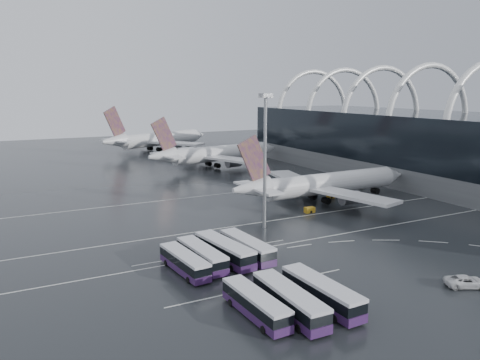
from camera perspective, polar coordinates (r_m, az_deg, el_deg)
name	(u,v)px	position (r m, az deg, el deg)	size (l,w,h in m)	color
ground	(327,233)	(92.26, 10.53, -6.32)	(420.00, 420.00, 0.00)	black
terminal	(458,147)	(147.30, 25.08, 3.62)	(42.00, 160.00, 34.90)	#5B5D60
lane_marking_near	(333,235)	(90.77, 11.31, -6.64)	(120.00, 0.25, 0.01)	beige
lane_marking_mid	(292,218)	(101.57, 6.38, -4.58)	(120.00, 0.25, 0.01)	beige
lane_marking_far	(234,193)	(125.08, -0.74, -1.54)	(120.00, 0.25, 0.01)	beige
bus_bay_line_south	(260,287)	(67.13, 2.46, -12.89)	(28.00, 0.25, 0.01)	beige
bus_bay_line_north	(213,252)	(80.40, -3.28, -8.77)	(28.00, 0.25, 0.01)	beige
airliner_main	(323,184)	(115.79, 10.05, -0.53)	(51.21, 45.03, 17.38)	silver
airliner_gate_b	(215,154)	(165.34, -3.06, 3.16)	(53.16, 47.22, 18.49)	silver
airliner_gate_c	(156,140)	(211.46, -10.18, 4.86)	(55.13, 50.34, 20.52)	silver
bus_row_near_a	(184,262)	(71.84, -6.78, -9.89)	(3.85, 12.44, 3.01)	#341645
bus_row_near_b	(202,255)	(74.09, -4.68, -9.14)	(3.68, 12.83, 3.12)	#341645
bus_row_near_c	(224,250)	(75.67, -1.91, -8.56)	(4.73, 14.00, 3.38)	#341645
bus_row_near_d	(247,247)	(77.39, 0.84, -8.17)	(3.77, 13.19, 3.21)	#341645
bus_row_far_a	(256,304)	(58.55, 1.91, -14.86)	(3.25, 12.31, 3.01)	#341645
bus_row_far_b	(289,300)	(59.29, 6.05, -14.40)	(3.42, 13.50, 3.31)	#341645
bus_row_far_c	(322,292)	(61.96, 9.91, -13.34)	(3.56, 13.55, 3.31)	#341645
van_curve_a	(466,282)	(73.87, 25.89, -11.07)	(2.70, 5.85, 1.62)	silver
floodlight_mast	(265,145)	(90.50, 3.08, 4.29)	(2.03, 2.03, 26.43)	gray
gse_cart_belly_a	(330,196)	(120.98, 10.97, -1.93)	(1.88, 1.11, 1.02)	#AF7E17
gse_cart_belly_c	(310,210)	(106.06, 8.47, -3.62)	(2.26, 1.33, 1.23)	#AF7E17
gse_cart_belly_d	(360,187)	(133.79, 14.43, -0.82)	(1.99, 1.18, 1.09)	slate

